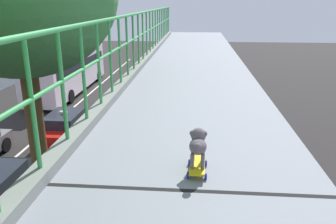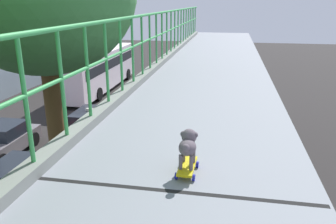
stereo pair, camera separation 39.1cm
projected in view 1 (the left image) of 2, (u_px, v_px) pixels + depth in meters
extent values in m
cube|color=black|center=(182.00, 191.00, 3.00)|extent=(2.71, 0.06, 0.00)
cylinder|color=green|center=(32.00, 106.00, 2.96)|extent=(0.04, 0.04, 1.20)
cylinder|color=green|center=(63.00, 87.00, 3.63)|extent=(0.04, 0.04, 1.20)
cylinder|color=green|center=(83.00, 74.00, 4.29)|extent=(0.04, 0.04, 1.20)
cylinder|color=green|center=(99.00, 64.00, 4.96)|extent=(0.04, 0.04, 1.20)
cylinder|color=green|center=(110.00, 57.00, 5.62)|extent=(0.04, 0.04, 1.20)
cylinder|color=green|center=(120.00, 51.00, 6.29)|extent=(0.04, 0.04, 1.20)
cylinder|color=green|center=(127.00, 46.00, 6.95)|extent=(0.04, 0.04, 1.20)
cylinder|color=green|center=(133.00, 42.00, 7.62)|extent=(0.04, 0.04, 1.20)
cylinder|color=green|center=(138.00, 39.00, 8.28)|extent=(0.04, 0.04, 1.20)
cylinder|color=green|center=(143.00, 36.00, 8.95)|extent=(0.04, 0.04, 1.20)
cylinder|color=green|center=(147.00, 34.00, 9.61)|extent=(0.04, 0.04, 1.20)
cylinder|color=green|center=(150.00, 32.00, 10.28)|extent=(0.04, 0.04, 1.20)
cylinder|color=green|center=(153.00, 30.00, 10.94)|extent=(0.04, 0.04, 1.20)
cylinder|color=green|center=(155.00, 28.00, 11.61)|extent=(0.04, 0.04, 1.20)
cylinder|color=green|center=(158.00, 27.00, 12.27)|extent=(0.04, 0.04, 1.20)
cylinder|color=green|center=(160.00, 25.00, 12.94)|extent=(0.04, 0.04, 1.20)
cylinder|color=green|center=(162.00, 24.00, 13.60)|extent=(0.04, 0.04, 1.20)
cylinder|color=green|center=(163.00, 23.00, 14.26)|extent=(0.04, 0.04, 1.20)
cylinder|color=green|center=(165.00, 22.00, 14.93)|extent=(0.04, 0.04, 1.20)
cylinder|color=green|center=(166.00, 21.00, 15.59)|extent=(0.04, 0.04, 1.20)
cylinder|color=green|center=(167.00, 20.00, 16.26)|extent=(0.04, 0.04, 1.20)
cylinder|color=green|center=(169.00, 20.00, 16.92)|extent=(0.04, 0.04, 1.20)
cylinder|color=black|center=(39.00, 182.00, 12.81)|extent=(0.23, 0.62, 0.62)
cylinder|color=black|center=(3.00, 222.00, 10.46)|extent=(0.23, 0.62, 0.62)
cylinder|color=black|center=(5.00, 145.00, 16.02)|extent=(0.23, 0.70, 0.70)
cube|color=red|center=(67.00, 129.00, 17.47)|extent=(1.71, 4.22, 0.73)
cube|color=#1E232B|center=(64.00, 118.00, 17.12)|extent=(1.51, 2.23, 0.51)
cube|color=silver|center=(64.00, 112.00, 17.02)|extent=(0.36, 0.16, 0.12)
cylinder|color=black|center=(90.00, 125.00, 18.68)|extent=(0.20, 0.67, 0.67)
cylinder|color=black|center=(61.00, 124.00, 18.81)|extent=(0.20, 0.67, 0.67)
cylinder|color=black|center=(74.00, 143.00, 16.28)|extent=(0.20, 0.67, 0.67)
cylinder|color=black|center=(41.00, 142.00, 16.40)|extent=(0.20, 0.67, 0.67)
cube|color=white|center=(68.00, 70.00, 26.37)|extent=(2.51, 11.38, 2.84)
cube|color=black|center=(68.00, 64.00, 26.22)|extent=(2.53, 10.47, 0.70)
cylinder|color=black|center=(98.00, 75.00, 30.43)|extent=(0.28, 0.96, 0.96)
cylinder|color=black|center=(72.00, 75.00, 30.62)|extent=(0.28, 0.96, 0.96)
cylinder|color=black|center=(70.00, 96.00, 23.70)|extent=(0.28, 0.96, 0.96)
cylinder|color=black|center=(37.00, 96.00, 23.89)|extent=(0.28, 0.96, 0.96)
cylinder|color=brown|center=(40.00, 162.00, 8.58)|extent=(0.42, 0.42, 5.87)
cube|color=gold|center=(197.00, 165.00, 3.30)|extent=(0.16, 0.42, 0.02)
cylinder|color=#2024AF|center=(206.00, 163.00, 3.44)|extent=(0.03, 0.06, 0.06)
cylinder|color=#2024AF|center=(190.00, 162.00, 3.45)|extent=(0.03, 0.06, 0.06)
cylinder|color=#2024AF|center=(206.00, 176.00, 3.18)|extent=(0.03, 0.06, 0.06)
cylinder|color=#2024AF|center=(188.00, 175.00, 3.20)|extent=(0.03, 0.06, 0.06)
cylinder|color=#63575F|center=(203.00, 154.00, 3.34)|extent=(0.04, 0.04, 0.15)
cylinder|color=#63575F|center=(193.00, 154.00, 3.35)|extent=(0.04, 0.04, 0.15)
cylinder|color=#63575F|center=(203.00, 162.00, 3.18)|extent=(0.04, 0.04, 0.15)
cylinder|color=#63575F|center=(192.00, 161.00, 3.19)|extent=(0.04, 0.04, 0.15)
ellipsoid|color=#63575F|center=(198.00, 146.00, 3.23)|extent=(0.17, 0.23, 0.15)
sphere|color=#63575F|center=(198.00, 135.00, 3.29)|extent=(0.15, 0.15, 0.15)
ellipsoid|color=#595D5C|center=(199.00, 134.00, 3.36)|extent=(0.05, 0.07, 0.04)
sphere|color=#63575F|center=(204.00, 134.00, 3.28)|extent=(0.06, 0.06, 0.06)
sphere|color=#63575F|center=(193.00, 133.00, 3.29)|extent=(0.06, 0.06, 0.06)
sphere|color=#63575F|center=(198.00, 147.00, 3.10)|extent=(0.08, 0.08, 0.08)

